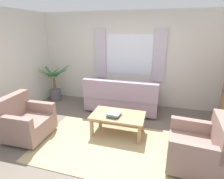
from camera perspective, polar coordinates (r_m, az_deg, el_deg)
name	(u,v)px	position (r m, az deg, el deg)	size (l,w,h in m)	color
ground_plane	(105,146)	(3.52, -2.22, -17.89)	(6.24, 6.24, 0.00)	#6B6056
wall_back	(129,60)	(5.08, 5.66, 9.70)	(5.32, 0.12, 2.60)	silver
window_with_curtains	(129,55)	(4.97, 5.53, 11.26)	(1.98, 0.07, 1.40)	white
area_rug	(105,145)	(3.52, -2.22, -17.81)	(2.64, 1.68, 0.01)	tan
couch	(121,98)	(4.68, 3.07, -2.93)	(1.90, 0.82, 0.92)	#998499
armchair_left	(25,121)	(4.01, -26.58, -9.22)	(0.85, 0.87, 0.88)	gray
armchair_right	(199,148)	(3.20, 26.67, -16.66)	(0.88, 0.90, 0.88)	gray
coffee_table	(118,117)	(3.69, 1.93, -9.00)	(1.10, 0.64, 0.44)	#A87F56
book_stack_on_table	(114,114)	(3.60, 0.67, -8.02)	(0.30, 0.35, 0.07)	#387F4C
potted_plant	(54,83)	(5.62, -18.35, 2.00)	(1.20, 1.14, 1.16)	#56565B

